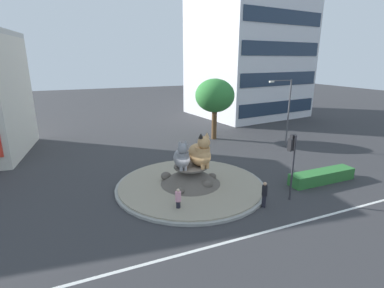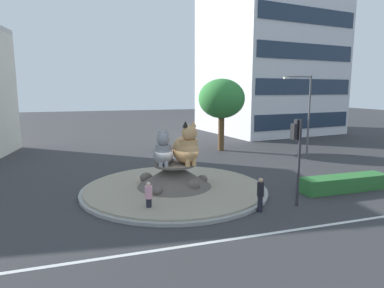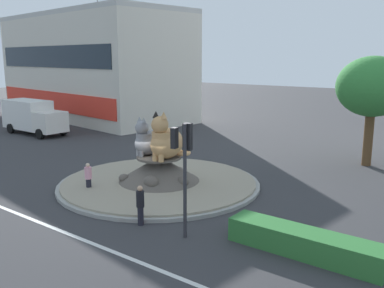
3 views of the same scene
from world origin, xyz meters
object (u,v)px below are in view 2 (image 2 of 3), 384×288
object	(u,v)px
cat_statue_grey	(163,152)
pedestrian_pink_shirt	(149,197)
streetlight_arm	(306,111)
traffic_light_mast	(297,143)
cat_statue_calico	(186,148)
broadleaf_tree_behind_island	(222,99)
pedestrian_black_shirt	(260,194)
office_tower	(270,26)

from	to	relation	value
cat_statue_grey	pedestrian_pink_shirt	size ratio (longest dim) A/B	1.42
cat_statue_grey	streetlight_arm	world-z (taller)	streetlight_arm
cat_statue_grey	traffic_light_mast	bearing A→B (deg)	65.01
cat_statue_grey	cat_statue_calico	world-z (taller)	cat_statue_calico
streetlight_arm	pedestrian_pink_shirt	world-z (taller)	streetlight_arm
broadleaf_tree_behind_island	cat_statue_grey	bearing A→B (deg)	-126.40
cat_statue_grey	broadleaf_tree_behind_island	distance (m)	14.67
cat_statue_grey	pedestrian_black_shirt	distance (m)	6.20
traffic_light_mast	broadleaf_tree_behind_island	distance (m)	16.31
traffic_light_mast	streetlight_arm	xyz separation A→B (m)	(7.89, 10.01, 0.89)
broadleaf_tree_behind_island	pedestrian_black_shirt	world-z (taller)	broadleaf_tree_behind_island
traffic_light_mast	office_tower	xyz separation A→B (m)	(15.00, 28.50, 11.47)
traffic_light_mast	office_tower	bearing A→B (deg)	-36.37
traffic_light_mast	streetlight_arm	distance (m)	12.78
cat_statue_grey	cat_statue_calico	xyz separation A→B (m)	(1.38, -0.12, 0.17)
cat_statue_grey	broadleaf_tree_behind_island	world-z (taller)	broadleaf_tree_behind_island
broadleaf_tree_behind_island	pedestrian_pink_shirt	world-z (taller)	broadleaf_tree_behind_island
traffic_light_mast	pedestrian_black_shirt	bearing A→B (deg)	87.76
cat_statue_grey	office_tower	size ratio (longest dim) A/B	0.07
cat_statue_calico	streetlight_arm	xyz separation A→B (m)	(12.50, 5.74, 1.60)
broadleaf_tree_behind_island	streetlight_arm	xyz separation A→B (m)	(5.32, -6.00, -0.88)
pedestrian_black_shirt	cat_statue_grey	bearing A→B (deg)	-93.86
pedestrian_pink_shirt	pedestrian_black_shirt	world-z (taller)	pedestrian_black_shirt
traffic_light_mast	streetlight_arm	size ratio (longest dim) A/B	0.63
cat_statue_grey	pedestrian_pink_shirt	xyz separation A→B (m)	(-1.46, -3.06, -1.62)
cat_statue_grey	pedestrian_black_shirt	size ratio (longest dim) A/B	1.28
cat_statue_calico	pedestrian_black_shirt	xyz separation A→B (m)	(2.45, -4.51, -1.68)
cat_statue_calico	streetlight_arm	world-z (taller)	streetlight_arm
streetlight_arm	pedestrian_pink_shirt	size ratio (longest dim) A/B	4.59
broadleaf_tree_behind_island	streetlight_arm	bearing A→B (deg)	-48.45
cat_statue_grey	pedestrian_pink_shirt	bearing A→B (deg)	-14.21
traffic_light_mast	cat_statue_calico	bearing A→B (deg)	38.53
cat_statue_calico	traffic_light_mast	bearing A→B (deg)	41.75
cat_statue_calico	office_tower	bearing A→B (deg)	135.64
traffic_light_mast	pedestrian_black_shirt	distance (m)	3.24
cat_statue_grey	broadleaf_tree_behind_island	size ratio (longest dim) A/B	0.31
broadleaf_tree_behind_island	streetlight_arm	size ratio (longest dim) A/B	0.98
broadleaf_tree_behind_island	pedestrian_black_shirt	distance (m)	17.43
cat_statue_calico	traffic_light_mast	size ratio (longest dim) A/B	0.59
cat_statue_calico	traffic_light_mast	world-z (taller)	traffic_light_mast
cat_statue_calico	office_tower	world-z (taller)	office_tower
broadleaf_tree_behind_island	pedestrian_pink_shirt	xyz separation A→B (m)	(-10.02, -14.67, -4.27)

